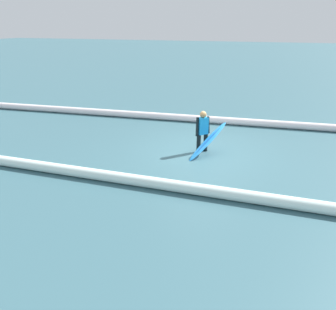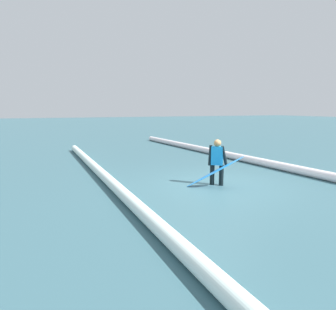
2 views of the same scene
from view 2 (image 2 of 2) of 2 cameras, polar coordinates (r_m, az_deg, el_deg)
ground_plane at (r=9.17m, az=9.56°, el=-5.74°), size 142.92×142.92×0.00m
surfer at (r=8.98m, az=9.55°, el=-0.93°), size 0.38×0.50×1.40m
surfboard at (r=8.72m, az=9.12°, el=-3.25°), size 1.08×1.57×0.99m
wave_crest_foreground at (r=11.92m, az=21.15°, el=-2.04°), size 23.49×2.14×0.31m
wave_crest_midground at (r=9.02m, az=-11.29°, el=-5.03°), size 16.44×0.60×0.31m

